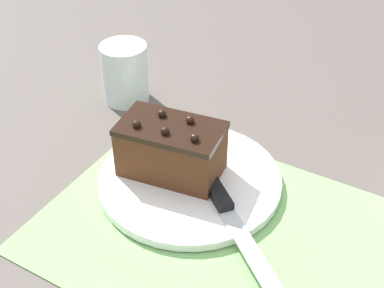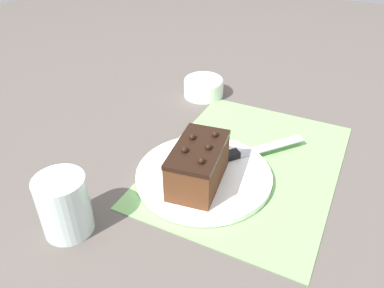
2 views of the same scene
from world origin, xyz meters
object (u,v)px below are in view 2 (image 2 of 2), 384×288
object	(u,v)px
cake_plate	(204,175)
small_bowl	(204,86)
chocolate_cake	(198,164)
serving_knife	(239,154)
drinking_glass	(64,205)

from	to	relation	value
cake_plate	small_bowl	world-z (taller)	small_bowl
chocolate_cake	serving_knife	world-z (taller)	chocolate_cake
cake_plate	serving_knife	bearing A→B (deg)	153.34
cake_plate	serving_knife	xyz separation A→B (m)	(-0.08, 0.04, 0.01)
cake_plate	chocolate_cake	distance (m)	0.05
chocolate_cake	drinking_glass	world-z (taller)	same
cake_plate	serving_knife	world-z (taller)	serving_knife
serving_knife	small_bowl	bearing A→B (deg)	167.84
serving_knife	small_bowl	xyz separation A→B (m)	(-0.24, -0.19, 0.01)
cake_plate	small_bowl	size ratio (longest dim) A/B	2.46
cake_plate	drinking_glass	distance (m)	0.26
chocolate_cake	serving_knife	xyz separation A→B (m)	(-0.11, 0.04, -0.03)
drinking_glass	cake_plate	bearing A→B (deg)	146.09
cake_plate	serving_knife	distance (m)	0.09
serving_knife	drinking_glass	size ratio (longest dim) A/B	1.86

